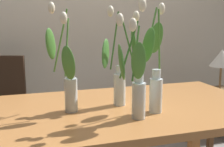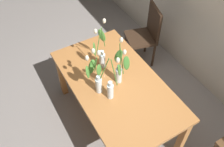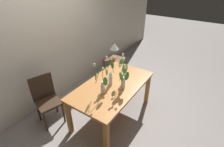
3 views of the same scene
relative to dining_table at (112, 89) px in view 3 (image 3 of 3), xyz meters
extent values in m
plane|color=gray|center=(0.00, 0.00, -0.65)|extent=(18.00, 18.00, 0.00)
cube|color=beige|center=(0.00, 1.45, 0.70)|extent=(9.00, 0.10, 2.70)
cube|color=#B7753D|center=(0.00, 0.00, 0.07)|extent=(1.60, 0.90, 0.04)
cube|color=#B7753D|center=(-0.74, -0.39, -0.30)|extent=(0.07, 0.07, 0.70)
cube|color=#B7753D|center=(0.74, -0.39, -0.30)|extent=(0.07, 0.07, 0.70)
cube|color=#B7753D|center=(-0.74, 0.39, -0.30)|extent=(0.07, 0.07, 0.70)
cube|color=#B7753D|center=(0.74, 0.39, -0.30)|extent=(0.07, 0.07, 0.70)
cylinder|color=silver|center=(-0.01, 0.03, 0.18)|extent=(0.07, 0.07, 0.18)
cylinder|color=silver|center=(-0.01, 0.03, 0.30)|extent=(0.04, 0.04, 0.05)
cylinder|color=silver|center=(-0.01, 0.03, 0.15)|extent=(0.06, 0.06, 0.11)
cylinder|color=#3D752D|center=(-0.03, 0.06, 0.46)|extent=(0.04, 0.05, 0.33)
ellipsoid|color=#F2E5C6|center=(-0.05, 0.08, 0.62)|extent=(0.04, 0.04, 0.06)
ellipsoid|color=#427F33|center=(-0.08, 0.07, 0.39)|extent=(0.09, 0.10, 0.18)
cylinder|color=#3D752D|center=(0.04, 0.03, 0.44)|extent=(0.09, 0.01, 0.29)
ellipsoid|color=#F2E5C6|center=(0.09, 0.03, 0.59)|extent=(0.04, 0.04, 0.06)
ellipsoid|color=#427F33|center=(0.09, 0.06, 0.44)|extent=(0.05, 0.08, 0.17)
cylinder|color=silver|center=(0.13, -0.15, 0.18)|extent=(0.07, 0.07, 0.18)
cylinder|color=silver|center=(0.13, -0.15, 0.30)|extent=(0.04, 0.04, 0.05)
cylinder|color=silver|center=(0.13, -0.15, 0.15)|extent=(0.06, 0.06, 0.11)
cylinder|color=#478433|center=(0.16, -0.12, 0.46)|extent=(0.05, 0.05, 0.34)
ellipsoid|color=#F2E5C6|center=(0.18, -0.10, 0.63)|extent=(0.04, 0.04, 0.06)
ellipsoid|color=#4C8E38|center=(0.16, -0.07, 0.48)|extent=(0.08, 0.10, 0.18)
cylinder|color=#478433|center=(0.07, -0.18, 0.47)|extent=(0.10, 0.06, 0.34)
ellipsoid|color=#F2E5C6|center=(0.02, -0.20, 0.64)|extent=(0.04, 0.04, 0.06)
ellipsoid|color=#4C8E38|center=(0.05, -0.22, 0.45)|extent=(0.07, 0.10, 0.18)
cylinder|color=silver|center=(0.01, -0.21, 0.18)|extent=(0.07, 0.07, 0.18)
cylinder|color=silver|center=(0.01, -0.21, 0.30)|extent=(0.04, 0.04, 0.05)
cylinder|color=silver|center=(0.01, -0.21, 0.15)|extent=(0.06, 0.06, 0.11)
cylinder|color=#3D752D|center=(-0.04, -0.21, 0.43)|extent=(0.09, 0.02, 0.27)
ellipsoid|color=#F2E5C6|center=(-0.09, -0.20, 0.57)|extent=(0.04, 0.04, 0.06)
ellipsoid|color=#4C8E38|center=(-0.09, -0.23, 0.38)|extent=(0.04, 0.11, 0.18)
cylinder|color=#3D752D|center=(-0.03, -0.25, 0.42)|extent=(0.06, 0.07, 0.25)
ellipsoid|color=#F2E5C6|center=(-0.06, -0.28, 0.55)|extent=(0.04, 0.04, 0.06)
ellipsoid|color=#4C8E38|center=(-0.03, -0.30, 0.39)|extent=(0.07, 0.08, 0.18)
cylinder|color=silver|center=(-0.29, -0.01, 0.18)|extent=(0.07, 0.07, 0.18)
cylinder|color=silver|center=(-0.29, -0.01, 0.30)|extent=(0.04, 0.04, 0.05)
cylinder|color=silver|center=(-0.29, -0.01, 0.15)|extent=(0.06, 0.06, 0.11)
cylinder|color=#56933D|center=(-0.33, 0.04, 0.46)|extent=(0.08, 0.08, 0.33)
ellipsoid|color=#F2E5C6|center=(-0.37, 0.07, 0.63)|extent=(0.04, 0.04, 0.06)
ellipsoid|color=#4C8E38|center=(-0.38, 0.04, 0.45)|extent=(0.09, 0.10, 0.18)
cylinder|color=#56933D|center=(-0.31, -0.03, 0.44)|extent=(0.04, 0.05, 0.29)
ellipsoid|color=#F2E5C6|center=(-0.33, -0.05, 0.58)|extent=(0.04, 0.04, 0.06)
ellipsoid|color=#4C8E38|center=(-0.31, -0.08, 0.37)|extent=(0.09, 0.06, 0.18)
cube|color=#382619|center=(-0.76, 0.87, -0.20)|extent=(0.50, 0.50, 0.04)
cylinder|color=#382619|center=(-0.64, 0.66, -0.43)|extent=(0.04, 0.04, 0.43)
cylinder|color=#382619|center=(-0.97, 0.75, -0.43)|extent=(0.04, 0.04, 0.43)
cylinder|color=#382619|center=(-0.55, 0.98, -0.43)|extent=(0.04, 0.04, 0.43)
cylinder|color=#382619|center=(-0.87, 1.08, -0.43)|extent=(0.04, 0.04, 0.43)
cube|color=#382619|center=(-0.71, 1.04, 0.05)|extent=(0.39, 0.15, 0.46)
cube|color=brown|center=(1.21, 0.75, -0.12)|extent=(0.44, 0.44, 0.04)
cube|color=brown|center=(1.02, 0.56, -0.39)|extent=(0.04, 0.04, 0.51)
cube|color=brown|center=(1.40, 0.56, -0.39)|extent=(0.04, 0.04, 0.51)
cube|color=brown|center=(1.02, 0.94, -0.39)|extent=(0.04, 0.04, 0.51)
cube|color=brown|center=(1.40, 0.94, -0.39)|extent=(0.04, 0.04, 0.51)
cylinder|color=olive|center=(1.25, 0.77, -0.09)|extent=(0.12, 0.12, 0.02)
cylinder|color=olive|center=(1.25, 0.77, 0.03)|extent=(0.02, 0.02, 0.22)
cone|color=silver|center=(1.25, 0.77, 0.22)|extent=(0.22, 0.22, 0.16)
cylinder|color=#CC4C23|center=(1.09, 0.69, -0.06)|extent=(0.06, 0.06, 0.07)
camera|label=1|loc=(-0.53, -1.49, 0.58)|focal=46.70mm
camera|label=2|loc=(1.44, -0.89, 2.12)|focal=39.43mm
camera|label=3|loc=(-2.05, -1.37, 1.81)|focal=27.12mm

